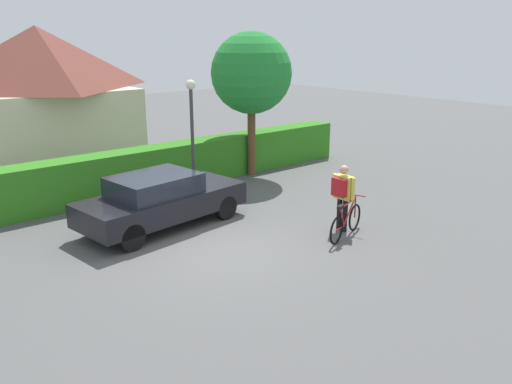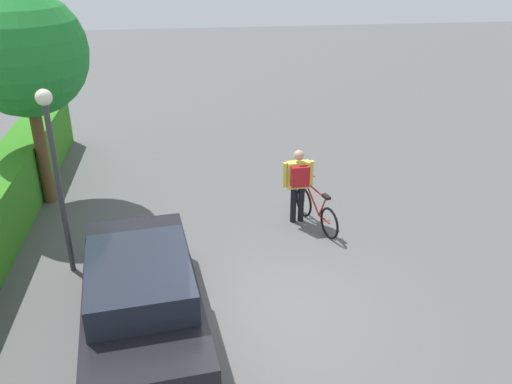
# 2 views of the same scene
# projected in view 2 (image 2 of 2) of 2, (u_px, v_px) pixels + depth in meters

# --- Properties ---
(ground_plane) EXTENTS (60.00, 60.00, 0.00)m
(ground_plane) POSITION_uv_depth(u_px,v_px,m) (265.00, 311.00, 9.28)
(ground_plane) COLOR #535353
(parked_car_near) EXTENTS (4.50, 2.23, 1.39)m
(parked_car_near) POSITION_uv_depth(u_px,v_px,m) (141.00, 294.00, 8.52)
(parked_car_near) COLOR black
(parked_car_near) RESTS_ON ground
(bicycle) EXTENTS (1.71, 0.69, 0.94)m
(bicycle) POSITION_uv_depth(u_px,v_px,m) (316.00, 210.00, 11.80)
(bicycle) COLOR black
(bicycle) RESTS_ON ground
(person_rider) EXTENTS (0.36, 0.68, 1.68)m
(person_rider) POSITION_uv_depth(u_px,v_px,m) (298.00, 180.00, 11.70)
(person_rider) COLOR black
(person_rider) RESTS_ON ground
(street_lamp) EXTENTS (0.28, 0.28, 3.51)m
(street_lamp) POSITION_uv_depth(u_px,v_px,m) (54.00, 156.00, 9.42)
(street_lamp) COLOR #38383D
(street_lamp) RESTS_ON ground
(tree_kerbside) EXTENTS (2.70, 2.70, 4.85)m
(tree_kerbside) POSITION_uv_depth(u_px,v_px,m) (24.00, 54.00, 11.56)
(tree_kerbside) COLOR brown
(tree_kerbside) RESTS_ON ground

